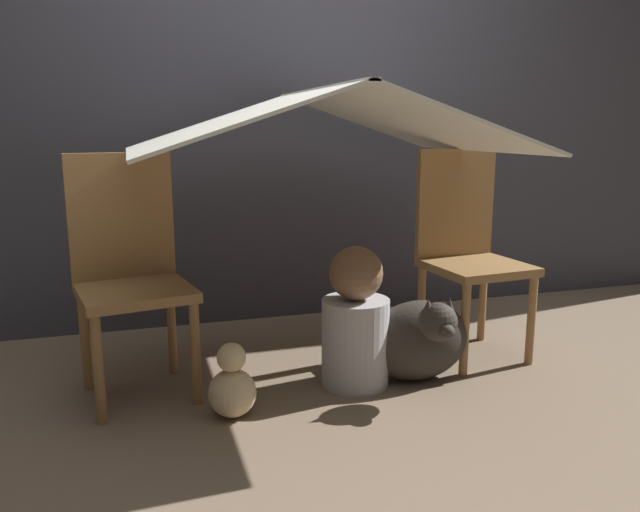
% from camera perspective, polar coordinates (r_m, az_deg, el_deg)
% --- Properties ---
extents(ground_plane, '(8.80, 8.80, 0.00)m').
position_cam_1_polar(ground_plane, '(2.43, 1.59, -12.67)').
color(ground_plane, '#7A6651').
extents(wall_back, '(7.00, 0.05, 2.50)m').
position_cam_1_polar(wall_back, '(3.26, -4.57, 16.02)').
color(wall_back, '#3D3D47').
rests_on(wall_back, ground_plane).
extents(chair_left, '(0.46, 0.46, 0.91)m').
position_cam_1_polar(chair_left, '(2.45, -17.01, -0.97)').
color(chair_left, olive).
rests_on(chair_left, ground_plane).
extents(chair_right, '(0.43, 0.43, 0.91)m').
position_cam_1_polar(chair_right, '(2.83, 13.30, 0.89)').
color(chair_right, olive).
rests_on(chair_right, ground_plane).
extents(sheet_canopy, '(1.43, 1.11, 0.24)m').
position_cam_1_polar(sheet_canopy, '(2.43, -0.00, 12.31)').
color(sheet_canopy, silver).
extents(person_front, '(0.27, 0.27, 0.56)m').
position_cam_1_polar(person_front, '(2.45, 3.26, -6.20)').
color(person_front, '#B2B2B7').
rests_on(person_front, ground_plane).
extents(dog, '(0.43, 0.37, 0.38)m').
position_cam_1_polar(dog, '(2.53, 9.11, -7.45)').
color(dog, '#332D28').
rests_on(dog, ground_plane).
extents(plush_toy, '(0.17, 0.17, 0.27)m').
position_cam_1_polar(plush_toy, '(2.26, -8.03, -11.74)').
color(plush_toy, beige).
rests_on(plush_toy, ground_plane).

